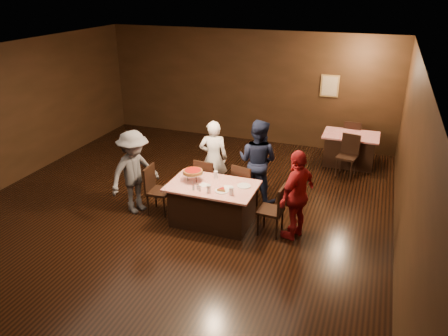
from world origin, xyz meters
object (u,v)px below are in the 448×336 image
(chair_end_left, at_px, (159,190))
(diner_white_jacket, at_px, (213,158))
(pizza_stand, at_px, (193,172))
(chair_end_right, at_px, (271,209))
(back_table, at_px, (350,149))
(chair_back_near, at_px, (347,156))
(chair_back_far, at_px, (352,138))
(glass_front_left, at_px, (209,189))
(chair_far_right, at_px, (246,186))
(plate_empty, at_px, (244,186))
(glass_front_right, at_px, (231,191))
(glass_back, at_px, (216,175))
(diner_grey_knit, at_px, (134,172))
(chair_far_left, at_px, (208,180))
(diner_red_shirt, at_px, (297,195))
(main_table, at_px, (213,204))
(diner_navy_hoodie, at_px, (258,161))

(chair_end_left, bearing_deg, diner_white_jacket, -32.91)
(pizza_stand, bearing_deg, diner_white_jacket, 91.30)
(chair_end_right, bearing_deg, back_table, 168.75)
(back_table, relative_size, chair_back_near, 1.37)
(chair_back_far, distance_m, glass_front_left, 5.09)
(glass_front_left, bearing_deg, chair_far_right, 71.57)
(chair_back_far, distance_m, plate_empty, 4.48)
(chair_far_right, bearing_deg, glass_front_right, 105.13)
(back_table, height_order, pizza_stand, pizza_stand)
(chair_far_right, distance_m, chair_back_near, 2.86)
(chair_far_right, bearing_deg, glass_back, 57.27)
(chair_back_far, height_order, pizza_stand, pizza_stand)
(chair_end_left, distance_m, chair_back_near, 4.42)
(plate_empty, relative_size, glass_back, 1.79)
(diner_grey_knit, height_order, glass_front_right, diner_grey_knit)
(chair_far_left, bearing_deg, chair_end_right, 157.24)
(plate_empty, distance_m, glass_back, 0.62)
(chair_back_far, relative_size, glass_front_left, 6.79)
(chair_end_right, bearing_deg, glass_front_right, -65.13)
(chair_end_right, distance_m, diner_white_jacket, 1.93)
(diner_red_shirt, distance_m, glass_back, 1.60)
(chair_back_far, bearing_deg, glass_front_left, 70.60)
(chair_end_right, bearing_deg, diner_red_shirt, 100.67)
(chair_far_right, xyz_separation_m, chair_back_far, (1.71, 3.59, 0.00))
(diner_grey_knit, bearing_deg, pizza_stand, -60.38)
(back_table, bearing_deg, diner_red_shirt, -98.92)
(chair_end_left, xyz_separation_m, pizza_stand, (0.70, 0.05, 0.48))
(plate_empty, bearing_deg, glass_back, 165.96)
(glass_front_right, bearing_deg, diner_grey_knit, 175.31)
(plate_empty, bearing_deg, glass_front_right, -104.04)
(back_table, distance_m, chair_far_left, 3.91)
(main_table, relative_size, diner_red_shirt, 0.99)
(chair_end_left, xyz_separation_m, chair_back_far, (3.21, 4.34, 0.00))
(chair_back_near, height_order, glass_front_right, chair_back_near)
(diner_navy_hoodie, height_order, diner_red_shirt, diner_navy_hoodie)
(back_table, height_order, chair_end_left, chair_end_left)
(diner_grey_knit, bearing_deg, diner_white_jacket, -19.84)
(chair_back_far, relative_size, plate_empty, 3.80)
(chair_back_far, xyz_separation_m, glass_back, (-2.16, -4.04, 0.37))
(diner_navy_hoodie, distance_m, plate_empty, 1.01)
(chair_far_right, height_order, diner_navy_hoodie, diner_navy_hoodie)
(chair_back_far, relative_size, diner_white_jacket, 0.59)
(diner_red_shirt, bearing_deg, glass_back, -77.74)
(chair_far_left, height_order, chair_back_near, same)
(diner_white_jacket, height_order, glass_front_left, diner_white_jacket)
(diner_white_jacket, bearing_deg, pizza_stand, 73.56)
(main_table, height_order, glass_back, glass_back)
(glass_front_left, bearing_deg, chair_far_left, 113.20)
(back_table, bearing_deg, chair_end_right, -105.09)
(diner_navy_hoodie, xyz_separation_m, pizza_stand, (-0.91, -1.11, 0.09))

